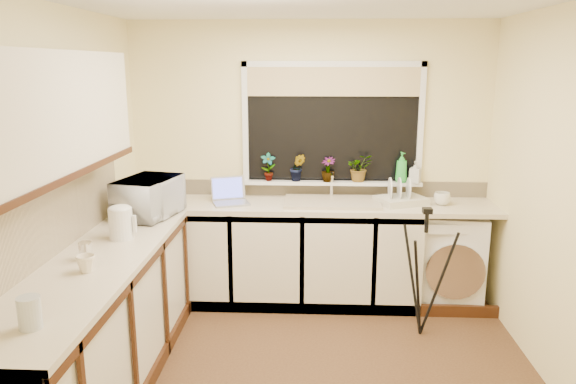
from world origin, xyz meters
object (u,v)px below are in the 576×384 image
at_px(soap_bottle_green, 402,167).
at_px(glass_jug, 29,313).
at_px(washing_machine, 447,257).
at_px(dish_rack, 401,200).
at_px(plant_b, 298,168).
at_px(soap_bottle_clear, 415,172).
at_px(microwave, 149,197).
at_px(kettle, 121,224).
at_px(cup_left, 86,264).
at_px(steel_jar, 86,251).
at_px(plant_c, 328,169).
at_px(plant_a, 268,167).
at_px(plant_d, 359,168).
at_px(cup_back, 442,199).
at_px(tripod, 424,272).
at_px(laptop, 230,196).

bearing_deg(soap_bottle_green, glass_jug, -128.72).
xyz_separation_m(washing_machine, soap_bottle_green, (-0.41, 0.17, 0.77)).
xyz_separation_m(dish_rack, glass_jug, (-2.04, -2.38, 0.05)).
distance_m(plant_b, soap_bottle_clear, 1.04).
bearing_deg(dish_rack, soap_bottle_clear, 27.84).
bearing_deg(microwave, soap_bottle_clear, -60.37).
xyz_separation_m(kettle, cup_left, (0.01, -0.62, -0.06)).
xyz_separation_m(washing_machine, plant_b, (-1.33, 0.17, 0.76)).
height_order(dish_rack, cup_left, cup_left).
height_order(steel_jar, plant_c, plant_c).
relative_size(steel_jar, plant_a, 0.45).
bearing_deg(dish_rack, plant_d, 125.49).
height_order(plant_c, cup_left, plant_c).
height_order(plant_b, cup_left, plant_b).
height_order(dish_rack, cup_back, cup_back).
bearing_deg(microwave, dish_rack, -63.82).
xyz_separation_m(plant_b, cup_back, (1.24, -0.22, -0.22)).
bearing_deg(cup_back, glass_jug, -135.32).
xyz_separation_m(tripod, steel_jar, (-2.25, -0.87, 0.44)).
xyz_separation_m(plant_a, plant_c, (0.54, -0.01, -0.02)).
relative_size(plant_c, soap_bottle_green, 0.81).
bearing_deg(dish_rack, plant_c, 140.14).
bearing_deg(washing_machine, cup_left, -139.13).
height_order(washing_machine, steel_jar, steel_jar).
distance_m(dish_rack, microwave, 2.11).
bearing_deg(laptop, plant_c, -5.35).
height_order(plant_b, plant_d, same).
bearing_deg(tripod, kettle, -169.30).
distance_m(tripod, plant_b, 1.44).
bearing_deg(dish_rack, washing_machine, -20.70).
height_order(glass_jug, soap_bottle_clear, soap_bottle_clear).
bearing_deg(soap_bottle_green, microwave, -161.89).
bearing_deg(soap_bottle_clear, cup_back, -45.01).
distance_m(dish_rack, plant_d, 0.47).
height_order(laptop, kettle, laptop).
xyz_separation_m(steel_jar, soap_bottle_clear, (2.29, 1.66, 0.19)).
xyz_separation_m(kettle, microwave, (0.02, 0.58, 0.05)).
relative_size(glass_jug, cup_left, 1.39).
bearing_deg(cup_back, cup_left, -145.35).
bearing_deg(laptop, plant_d, -7.43).
bearing_deg(plant_d, tripod, -61.55).
bearing_deg(glass_jug, plant_a, 71.22).
distance_m(tripod, soap_bottle_green, 1.05).
relative_size(washing_machine, plant_b, 3.34).
distance_m(glass_jug, plant_b, 2.82).
bearing_deg(plant_a, laptop, -145.20).
relative_size(glass_jug, plant_b, 0.62).
height_order(glass_jug, cup_back, glass_jug).
relative_size(glass_jug, plant_d, 0.61).
relative_size(kettle, steel_jar, 1.88).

